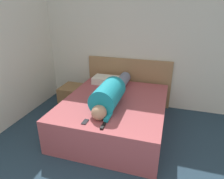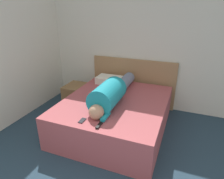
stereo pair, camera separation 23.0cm
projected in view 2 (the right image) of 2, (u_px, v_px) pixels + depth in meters
The scene contains 8 objects.
wall_back at pixel (146, 45), 3.94m from camera, with size 5.30×0.06×2.60m.
bed at pixel (115, 115), 3.45m from camera, with size 1.66×1.92×0.55m.
headboard at pixel (133, 82), 4.27m from camera, with size 1.78×0.04×1.01m.
nightstand at pixel (75, 96), 4.23m from camera, with size 0.37×0.49×0.50m.
person_lying at pixel (111, 93), 3.21m from camera, with size 0.39×1.67×0.39m.
pillow_near_headboard at pixel (110, 80), 4.05m from camera, with size 0.53×0.34×0.14m.
tv_remote at pixel (99, 125), 2.61m from camera, with size 0.04×0.15×0.02m.
cell_phone at pixel (82, 121), 2.73m from camera, with size 0.06×0.13×0.01m.
Camera 2 is at (0.83, -0.22, 2.01)m, focal length 32.00 mm.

